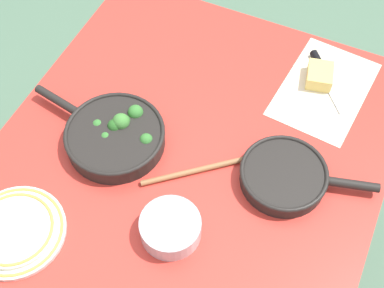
% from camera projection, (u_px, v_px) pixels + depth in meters
% --- Properties ---
extents(ground_plane, '(14.00, 14.00, 0.00)m').
position_uv_depth(ground_plane, '(192.00, 252.00, 2.07)').
color(ground_plane, '#51755B').
extents(dining_table_red, '(1.11, 1.03, 0.73)m').
position_uv_depth(dining_table_red, '(192.00, 163.00, 1.53)').
color(dining_table_red, red).
rests_on(dining_table_red, ground_plane).
extents(skillet_broccoli, '(0.27, 0.42, 0.08)m').
position_uv_depth(skillet_broccoli, '(115.00, 135.00, 1.45)').
color(skillet_broccoli, black).
rests_on(skillet_broccoli, dining_table_red).
extents(skillet_eggs, '(0.23, 0.35, 0.05)m').
position_uv_depth(skillet_eggs, '(285.00, 176.00, 1.38)').
color(skillet_eggs, black).
rests_on(skillet_eggs, dining_table_red).
extents(wooden_spoon, '(0.28, 0.33, 0.02)m').
position_uv_depth(wooden_spoon, '(233.00, 162.00, 1.43)').
color(wooden_spoon, '#996B42').
rests_on(wooden_spoon, dining_table_red).
extents(parchment_sheet, '(0.37, 0.27, 0.00)m').
position_uv_depth(parchment_sheet, '(324.00, 89.00, 1.58)').
color(parchment_sheet, beige).
rests_on(parchment_sheet, dining_table_red).
extents(grater_knife, '(0.20, 0.17, 0.02)m').
position_uv_depth(grater_knife, '(324.00, 73.00, 1.60)').
color(grater_knife, silver).
rests_on(grater_knife, dining_table_red).
extents(cheese_block, '(0.10, 0.09, 0.04)m').
position_uv_depth(cheese_block, '(320.00, 76.00, 1.58)').
color(cheese_block, '#EACC66').
rests_on(cheese_block, dining_table_red).
extents(dinner_plate_stack, '(0.25, 0.25, 0.03)m').
position_uv_depth(dinner_plate_stack, '(15.00, 230.00, 1.31)').
color(dinner_plate_stack, silver).
rests_on(dinner_plate_stack, dining_table_red).
extents(prep_bowl_steel, '(0.15, 0.15, 0.06)m').
position_uv_depth(prep_bowl_steel, '(170.00, 228.00, 1.30)').
color(prep_bowl_steel, '#B7B7BC').
rests_on(prep_bowl_steel, dining_table_red).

